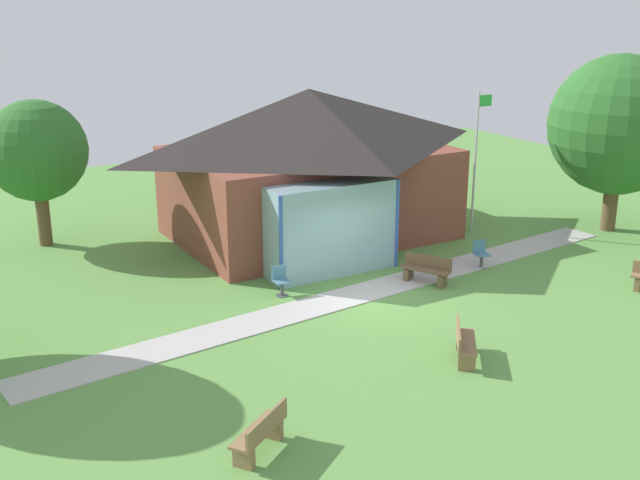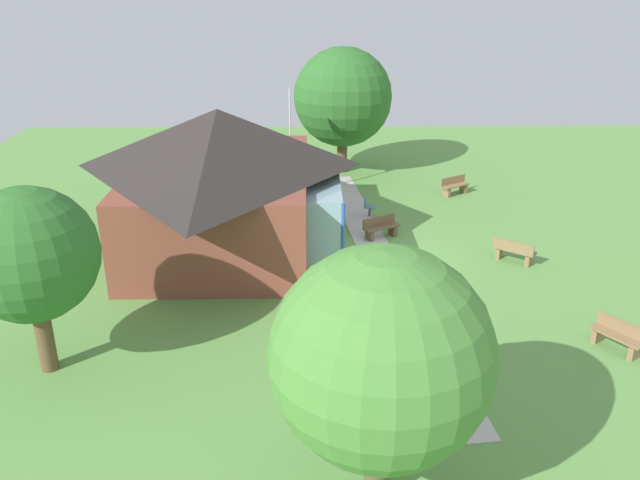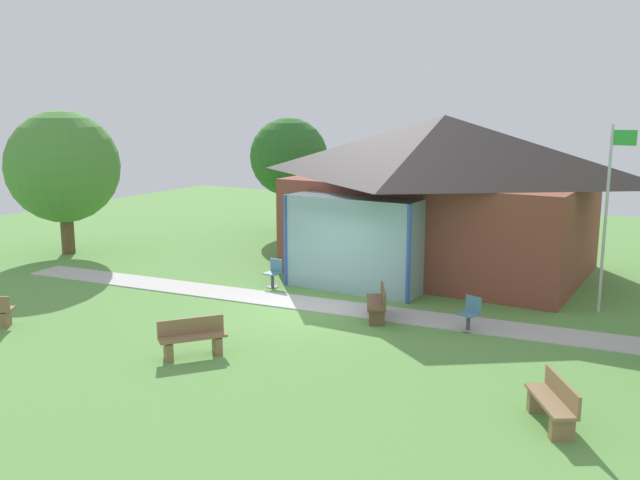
% 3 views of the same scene
% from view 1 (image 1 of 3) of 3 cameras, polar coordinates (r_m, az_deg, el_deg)
% --- Properties ---
extents(ground_plane, '(44.00, 44.00, 0.00)m').
position_cam_1_polar(ground_plane, '(22.52, 3.98, -4.24)').
color(ground_plane, '#609947').
extents(pavilion, '(10.13, 8.11, 5.22)m').
position_cam_1_polar(pavilion, '(27.47, -0.74, 5.70)').
color(pavilion, brown).
rests_on(pavilion, ground_plane).
extents(footpath, '(20.47, 3.48, 0.03)m').
position_cam_1_polar(footpath, '(22.90, 3.27, -3.81)').
color(footpath, '#BCB7B2').
rests_on(footpath, ground_plane).
extents(flagpole, '(0.64, 0.08, 5.06)m').
position_cam_1_polar(flagpole, '(28.84, 11.29, 6.13)').
color(flagpole, silver).
rests_on(flagpole, ground_plane).
extents(bench_front_center, '(1.27, 1.46, 0.84)m').
position_cam_1_polar(bench_front_center, '(19.01, 10.41, -7.43)').
color(bench_front_center, olive).
rests_on(bench_front_center, ground_plane).
extents(bench_rear_near_path, '(1.11, 1.53, 0.84)m').
position_cam_1_polar(bench_rear_near_path, '(23.69, 7.72, -2.21)').
color(bench_rear_near_path, brown).
rests_on(bench_rear_near_path, ground_plane).
extents(bench_front_left, '(1.49, 1.21, 0.84)m').
position_cam_1_polar(bench_front_left, '(15.23, -4.32, -13.87)').
color(bench_front_left, olive).
rests_on(bench_front_left, ground_plane).
extents(patio_chair_lawn_spare, '(0.54, 0.54, 0.86)m').
position_cam_1_polar(patio_chair_lawn_spare, '(25.37, 11.61, -1.04)').
color(patio_chair_lawn_spare, teal).
rests_on(patio_chair_lawn_spare, ground_plane).
extents(patio_chair_west, '(0.47, 0.47, 0.86)m').
position_cam_1_polar(patio_chair_west, '(22.58, -2.85, -3.02)').
color(patio_chair_west, teal).
rests_on(patio_chair_west, ground_plane).
extents(tree_east_hedge, '(4.97, 4.97, 6.37)m').
position_cam_1_polar(tree_east_hedge, '(30.00, 20.90, 7.81)').
color(tree_east_hedge, brown).
rests_on(tree_east_hedge, ground_plane).
extents(tree_behind_pavilion_left, '(3.41, 3.41, 5.01)m').
position_cam_1_polar(tree_behind_pavilion_left, '(28.04, -19.91, 6.08)').
color(tree_behind_pavilion_left, brown).
rests_on(tree_behind_pavilion_left, ground_plane).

